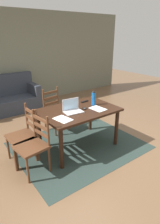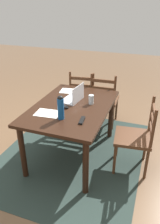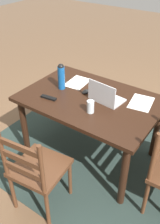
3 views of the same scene
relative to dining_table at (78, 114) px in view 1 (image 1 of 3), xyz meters
name	(u,v)px [view 1 (image 1 of 3)]	position (x,y,z in m)	size (l,w,h in m)	color
ground_plane	(78,145)	(0.00, 0.00, -0.66)	(14.00, 14.00, 0.00)	brown
area_rug	(78,145)	(0.00, 0.00, -0.66)	(2.34, 1.92, 0.01)	#283833
wall_back	(15,59)	(0.00, 3.14, 0.69)	(8.00, 0.12, 2.70)	#6B6D5B
dining_table	(78,114)	(0.00, 0.00, 0.00)	(1.40, 0.95, 0.76)	black
chair_left_far	(24,135)	(-0.99, 0.19, -0.20)	(0.46, 0.46, 0.95)	#56331E
chair_left_near	(33,145)	(-0.99, -0.19, -0.20)	(0.50, 0.50, 0.95)	#56331E
chair_far_head	(56,111)	(0.00, 0.85, -0.20)	(0.49, 0.49, 0.95)	#56331E
couch	(5,99)	(-0.58, 2.67, -0.31)	(1.80, 0.80, 1.00)	#2D333D
laptop	(72,108)	(-0.15, -0.02, 0.16)	(0.34, 0.26, 0.23)	silver
water_bottle	(94,98)	(0.37, 0.01, 0.25)	(0.08, 0.08, 0.28)	#145199
drinking_glass	(66,104)	(-0.14, 0.21, 0.16)	(0.07, 0.07, 0.12)	silver
computer_mouse	(84,108)	(0.10, -0.06, 0.12)	(0.06, 0.10, 0.03)	black
tv_remote	(85,101)	(0.35, 0.26, 0.11)	(0.04, 0.17, 0.02)	black
paper_stack_left	(63,119)	(-0.46, -0.21, 0.10)	(0.21, 0.30, 0.00)	white
paper_stack_right	(98,109)	(0.30, -0.19, 0.10)	(0.21, 0.30, 0.00)	white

